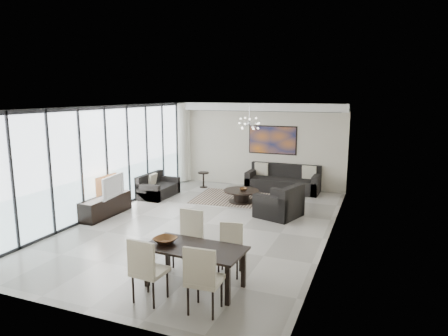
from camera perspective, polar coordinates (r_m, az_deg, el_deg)
The scene contains 20 objects.
room_shell at distance 9.60m, azimuth -0.15°, elevation -0.02°, with size 6.00×9.00×2.90m.
window_wall at distance 11.24m, azimuth -16.06°, elevation 1.23°, with size 0.37×8.95×2.90m.
soffit at distance 13.66m, azimuth 4.80°, elevation 8.69°, with size 5.98×0.40×0.26m, color white.
painting at distance 13.77m, azimuth 6.93°, elevation 3.99°, with size 1.68×0.04×0.98m, color #C5661B.
chandelier at distance 11.87m, azimuth 3.63°, elevation 6.39°, with size 0.66×0.66×0.71m.
rug at distance 12.48m, azimuth 1.95°, elevation -4.31°, with size 2.58×1.99×0.01m, color black.
coffee_table at distance 12.01m, azimuth 2.50°, elevation -3.91°, with size 1.06×1.06×0.37m.
bowl_coffee at distance 11.92m, azimuth 2.78°, elevation -3.06°, with size 0.23×0.23×0.07m, color brown.
sofa_main at distance 13.49m, azimuth 8.45°, elevation -2.02°, with size 2.39×0.98×0.87m.
loveseat at distance 12.84m, azimuth -9.51°, elevation -2.94°, with size 0.81×1.43×0.72m.
armchair at distance 10.69m, azimuth 8.02°, elevation -5.35°, with size 1.25×1.29×0.87m.
side_table at distance 13.86m, azimuth -2.95°, elevation -1.32°, with size 0.39×0.39×0.53m.
tv_console at distance 11.14m, azimuth -16.56°, elevation -5.23°, with size 0.47×1.69×0.53m, color black.
television at distance 10.92m, azimuth -16.00°, elevation -2.51°, with size 1.01×0.13×0.58m, color gray.
dining_table at distance 6.82m, azimuth -4.19°, elevation -11.90°, with size 1.72×0.93×0.70m.
dining_chair_sw at distance 6.41m, azimuth -11.12°, elevation -13.64°, with size 0.52×0.52×1.06m.
dining_chair_se at distance 6.01m, azimuth -3.12°, elevation -15.07°, with size 0.52×0.52×1.07m.
dining_chair_nw at distance 7.69m, azimuth -5.01°, elevation -9.31°, with size 0.50×0.50×1.05m.
dining_chair_ne at distance 7.34m, azimuth 0.92°, elevation -10.94°, with size 0.49×0.49×0.92m.
bowl_dining at distance 7.01m, azimuth -8.42°, elevation -10.18°, with size 0.39×0.39×0.09m, color brown.
Camera 1 is at (3.96, -8.76, 3.22)m, focal length 32.00 mm.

